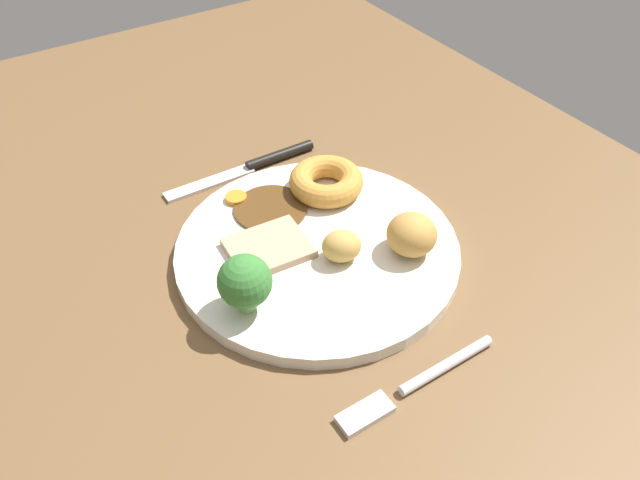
{
  "coord_description": "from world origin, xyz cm",
  "views": [
    {
      "loc": [
        -38.08,
        23.81,
        46.66
      ],
      "look_at": [
        -0.48,
        -0.54,
        6.0
      ],
      "focal_mm": 35.71,
      "sensor_mm": 36.0,
      "label": 1
    }
  ],
  "objects_px": {
    "fork": "(414,384)",
    "roast_potato_right": "(342,246)",
    "meat_slice_main": "(268,248)",
    "dinner_plate": "(320,253)",
    "roast_potato_left": "(412,234)",
    "yorkshire_pudding": "(326,181)",
    "carrot_coin_front": "(236,198)",
    "broccoli_floret": "(245,282)",
    "knife": "(255,165)"
  },
  "relations": [
    {
      "from": "fork",
      "to": "roast_potato_right",
      "type": "bearing_deg",
      "value": -100.89
    },
    {
      "from": "meat_slice_main",
      "to": "fork",
      "type": "relative_size",
      "value": 0.49
    },
    {
      "from": "dinner_plate",
      "to": "meat_slice_main",
      "type": "bearing_deg",
      "value": 62.07
    },
    {
      "from": "meat_slice_main",
      "to": "roast_potato_left",
      "type": "distance_m",
      "value": 0.14
    },
    {
      "from": "yorkshire_pudding",
      "to": "roast_potato_right",
      "type": "height_order",
      "value": "roast_potato_right"
    },
    {
      "from": "meat_slice_main",
      "to": "yorkshire_pudding",
      "type": "relative_size",
      "value": 0.95
    },
    {
      "from": "fork",
      "to": "roast_potato_left",
      "type": "bearing_deg",
      "value": -127.31
    },
    {
      "from": "roast_potato_left",
      "to": "carrot_coin_front",
      "type": "height_order",
      "value": "roast_potato_left"
    },
    {
      "from": "roast_potato_left",
      "to": "roast_potato_right",
      "type": "bearing_deg",
      "value": 66.35
    },
    {
      "from": "roast_potato_left",
      "to": "fork",
      "type": "distance_m",
      "value": 0.15
    },
    {
      "from": "meat_slice_main",
      "to": "fork",
      "type": "xyz_separation_m",
      "value": [
        -0.19,
        -0.03,
        -0.01
      ]
    },
    {
      "from": "roast_potato_left",
      "to": "roast_potato_right",
      "type": "relative_size",
      "value": 1.29
    },
    {
      "from": "broccoli_floret",
      "to": "knife",
      "type": "distance_m",
      "value": 0.23
    },
    {
      "from": "yorkshire_pudding",
      "to": "fork",
      "type": "bearing_deg",
      "value": 163.09
    },
    {
      "from": "meat_slice_main",
      "to": "dinner_plate",
      "type": "bearing_deg",
      "value": -117.93
    },
    {
      "from": "carrot_coin_front",
      "to": "broccoli_floret",
      "type": "height_order",
      "value": "broccoli_floret"
    },
    {
      "from": "dinner_plate",
      "to": "yorkshire_pudding",
      "type": "height_order",
      "value": "yorkshire_pudding"
    },
    {
      "from": "dinner_plate",
      "to": "knife",
      "type": "height_order",
      "value": "dinner_plate"
    },
    {
      "from": "carrot_coin_front",
      "to": "knife",
      "type": "xyz_separation_m",
      "value": [
        0.06,
        -0.05,
        -0.01
      ]
    },
    {
      "from": "dinner_plate",
      "to": "broccoli_floret",
      "type": "bearing_deg",
      "value": 107.51
    },
    {
      "from": "roast_potato_right",
      "to": "broccoli_floret",
      "type": "height_order",
      "value": "broccoli_floret"
    },
    {
      "from": "dinner_plate",
      "to": "knife",
      "type": "relative_size",
      "value": 1.49
    },
    {
      "from": "meat_slice_main",
      "to": "roast_potato_left",
      "type": "xyz_separation_m",
      "value": [
        -0.07,
        -0.11,
        0.02
      ]
    },
    {
      "from": "carrot_coin_front",
      "to": "meat_slice_main",
      "type": "bearing_deg",
      "value": 173.5
    },
    {
      "from": "knife",
      "to": "roast_potato_left",
      "type": "bearing_deg",
      "value": 104.28
    },
    {
      "from": "dinner_plate",
      "to": "roast_potato_right",
      "type": "bearing_deg",
      "value": -158.24
    },
    {
      "from": "carrot_coin_front",
      "to": "broccoli_floret",
      "type": "xyz_separation_m",
      "value": [
        -0.14,
        0.06,
        0.03
      ]
    },
    {
      "from": "meat_slice_main",
      "to": "roast_potato_right",
      "type": "bearing_deg",
      "value": -131.06
    },
    {
      "from": "carrot_coin_front",
      "to": "fork",
      "type": "distance_m",
      "value": 0.28
    },
    {
      "from": "roast_potato_left",
      "to": "knife",
      "type": "distance_m",
      "value": 0.22
    },
    {
      "from": "yorkshire_pudding",
      "to": "broccoli_floret",
      "type": "bearing_deg",
      "value": 124.33
    },
    {
      "from": "yorkshire_pudding",
      "to": "knife",
      "type": "distance_m",
      "value": 0.1
    },
    {
      "from": "broccoli_floret",
      "to": "fork",
      "type": "height_order",
      "value": "broccoli_floret"
    },
    {
      "from": "dinner_plate",
      "to": "yorkshire_pudding",
      "type": "distance_m",
      "value": 0.09
    },
    {
      "from": "dinner_plate",
      "to": "roast_potato_left",
      "type": "relative_size",
      "value": 5.74
    },
    {
      "from": "fork",
      "to": "carrot_coin_front",
      "type": "bearing_deg",
      "value": -86.91
    },
    {
      "from": "broccoli_floret",
      "to": "dinner_plate",
      "type": "bearing_deg",
      "value": -72.49
    },
    {
      "from": "fork",
      "to": "broccoli_floret",
      "type": "bearing_deg",
      "value": -60.91
    },
    {
      "from": "roast_potato_left",
      "to": "roast_potato_right",
      "type": "height_order",
      "value": "roast_potato_left"
    },
    {
      "from": "meat_slice_main",
      "to": "fork",
      "type": "height_order",
      "value": "meat_slice_main"
    },
    {
      "from": "broccoli_floret",
      "to": "roast_potato_left",
      "type": "bearing_deg",
      "value": -96.83
    },
    {
      "from": "dinner_plate",
      "to": "fork",
      "type": "height_order",
      "value": "dinner_plate"
    },
    {
      "from": "roast_potato_left",
      "to": "knife",
      "type": "relative_size",
      "value": 0.26
    },
    {
      "from": "roast_potato_right",
      "to": "knife",
      "type": "xyz_separation_m",
      "value": [
        0.19,
        -0.01,
        -0.02
      ]
    },
    {
      "from": "roast_potato_left",
      "to": "roast_potato_right",
      "type": "distance_m",
      "value": 0.07
    },
    {
      "from": "knife",
      "to": "meat_slice_main",
      "type": "bearing_deg",
      "value": 67.28
    },
    {
      "from": "carrot_coin_front",
      "to": "yorkshire_pudding",
      "type": "bearing_deg",
      "value": -113.11
    },
    {
      "from": "yorkshire_pudding",
      "to": "knife",
      "type": "relative_size",
      "value": 0.42
    },
    {
      "from": "meat_slice_main",
      "to": "roast_potato_right",
      "type": "height_order",
      "value": "roast_potato_right"
    },
    {
      "from": "roast_potato_right",
      "to": "knife",
      "type": "height_order",
      "value": "roast_potato_right"
    }
  ]
}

